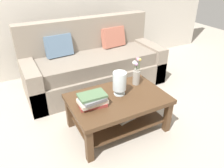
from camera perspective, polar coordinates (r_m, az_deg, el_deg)
name	(u,v)px	position (r m, az deg, el deg)	size (l,w,h in m)	color
ground_plane	(108,110)	(3.09, -1.08, -6.84)	(10.00, 10.00, 0.00)	#ADA393
couch	(93,65)	(3.58, -4.84, 5.08)	(2.19, 0.90, 1.06)	gray
coffee_table	(118,106)	(2.61, 1.60, -5.72)	(1.12, 0.74, 0.45)	#4C331E
book_stack_main	(92,100)	(2.37, -5.12, -4.20)	(0.32, 0.24, 0.14)	#993833
glass_hurricane_vase	(120,82)	(2.51, 1.98, 0.58)	(0.16, 0.16, 0.28)	silver
flower_pitcher	(136,74)	(2.76, 6.36, 2.72)	(0.10, 0.09, 0.36)	#9E998E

